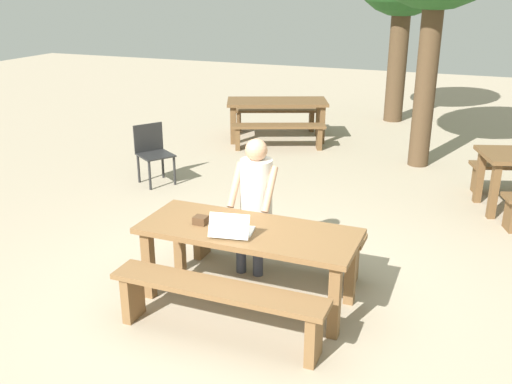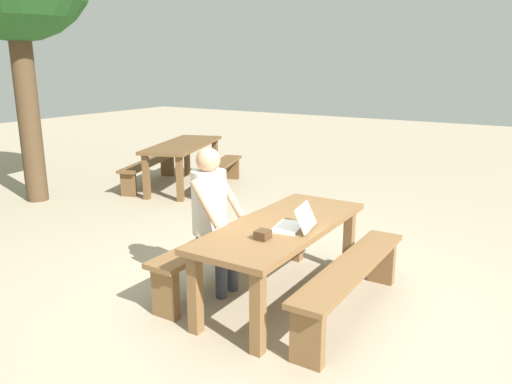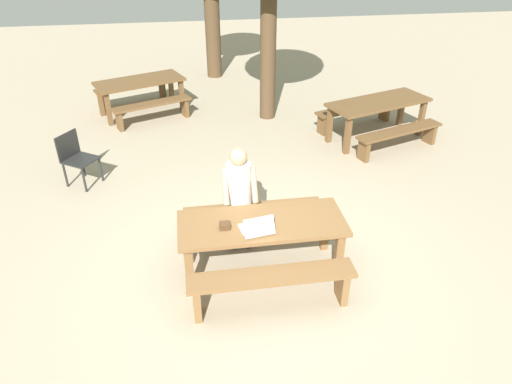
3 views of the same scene
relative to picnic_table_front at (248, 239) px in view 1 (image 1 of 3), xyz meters
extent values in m
plane|color=tan|center=(0.00, 0.00, -0.60)|extent=(30.00, 30.00, 0.00)
cube|color=brown|center=(0.00, 0.00, 0.08)|extent=(1.92, 0.77, 0.05)
cube|color=brown|center=(-0.86, -0.28, -0.27)|extent=(0.09, 0.09, 0.65)
cube|color=brown|center=(0.86, -0.28, -0.27)|extent=(0.09, 0.09, 0.65)
cube|color=brown|center=(-0.86, 0.28, -0.27)|extent=(0.09, 0.09, 0.65)
cube|color=brown|center=(0.86, 0.28, -0.27)|extent=(0.09, 0.09, 0.65)
cube|color=brown|center=(0.00, -0.64, -0.15)|extent=(1.80, 0.30, 0.05)
cube|color=brown|center=(-0.80, -0.64, -0.39)|extent=(0.08, 0.24, 0.43)
cube|color=brown|center=(0.80, -0.64, -0.39)|extent=(0.08, 0.24, 0.43)
cube|color=brown|center=(0.00, 0.64, -0.15)|extent=(1.80, 0.30, 0.05)
cube|color=brown|center=(-0.80, 0.64, -0.39)|extent=(0.08, 0.24, 0.43)
cube|color=brown|center=(0.80, 0.64, -0.39)|extent=(0.08, 0.24, 0.43)
cube|color=white|center=(-0.10, -0.11, 0.11)|extent=(0.37, 0.27, 0.02)
cube|color=white|center=(-0.07, -0.25, 0.22)|extent=(0.35, 0.16, 0.20)
cube|color=#0F1933|center=(-0.07, -0.25, 0.22)|extent=(0.32, 0.14, 0.18)
cube|color=#4C331E|center=(-0.43, -0.06, 0.14)|extent=(0.12, 0.10, 0.07)
cylinder|color=#333847|center=(-0.27, 0.46, -0.36)|extent=(0.10, 0.10, 0.47)
cylinder|color=#333847|center=(-0.09, 0.46, -0.36)|extent=(0.10, 0.10, 0.47)
cube|color=#333847|center=(-0.18, 0.55, -0.09)|extent=(0.28, 0.28, 0.12)
cylinder|color=silver|center=(-0.18, 0.64, 0.24)|extent=(0.31, 0.31, 0.57)
cylinder|color=tan|center=(-0.36, 0.54, 0.28)|extent=(0.07, 0.32, 0.41)
cylinder|color=tan|center=(-0.01, 0.54, 0.28)|extent=(0.07, 0.32, 0.41)
sphere|color=tan|center=(-0.18, 0.64, 0.62)|extent=(0.22, 0.22, 0.22)
cube|color=#262626|center=(-2.45, 2.47, -0.17)|extent=(0.61, 0.61, 0.02)
cube|color=#262626|center=(-2.62, 2.59, 0.04)|extent=(0.26, 0.38, 0.40)
cylinder|color=#262626|center=(-2.40, 2.21, -0.39)|extent=(0.04, 0.04, 0.42)
cylinder|color=#262626|center=(-2.19, 2.52, -0.39)|extent=(0.04, 0.04, 0.42)
cylinder|color=#262626|center=(-2.71, 2.42, -0.39)|extent=(0.04, 0.04, 0.42)
cylinder|color=#262626|center=(-2.50, 2.74, -0.39)|extent=(0.04, 0.04, 0.42)
cube|color=brown|center=(-1.69, 5.42, 0.10)|extent=(1.95, 1.42, 0.05)
cube|color=brown|center=(-2.31, 4.85, -0.26)|extent=(0.12, 0.12, 0.67)
cube|color=brown|center=(-0.85, 5.45, -0.26)|extent=(0.12, 0.12, 0.67)
cube|color=brown|center=(-2.54, 5.40, -0.26)|extent=(0.12, 0.12, 0.67)
cube|color=brown|center=(-1.07, 6.00, -0.26)|extent=(0.12, 0.12, 0.67)
cube|color=brown|center=(-1.45, 4.83, -0.19)|extent=(1.60, 0.89, 0.05)
cube|color=brown|center=(-2.10, 4.56, -0.41)|extent=(0.17, 0.25, 0.39)
cube|color=brown|center=(-0.80, 5.10, -0.41)|extent=(0.17, 0.25, 0.39)
cube|color=brown|center=(-1.94, 6.02, -0.19)|extent=(1.60, 0.89, 0.05)
cube|color=brown|center=(-2.59, 5.75, -0.41)|extent=(0.17, 0.25, 0.39)
cube|color=brown|center=(-1.29, 6.29, -0.41)|extent=(0.17, 0.25, 0.39)
cube|color=brown|center=(2.01, 2.88, -0.25)|extent=(0.11, 0.11, 0.70)
cube|color=brown|center=(1.84, 3.40, -0.25)|extent=(0.11, 0.11, 0.70)
cube|color=brown|center=(2.22, 2.57, -0.41)|extent=(0.15, 0.25, 0.38)
cube|color=brown|center=(1.82, 3.77, -0.41)|extent=(0.15, 0.25, 0.38)
cylinder|color=#4C3823|center=(0.04, 7.79, 0.64)|extent=(0.38, 0.38, 2.49)
cylinder|color=#4C3823|center=(0.91, 4.80, 0.79)|extent=(0.31, 0.31, 2.77)
camera|label=1|loc=(1.76, -4.20, 2.11)|focal=40.13mm
camera|label=2|loc=(-3.57, -1.95, 1.43)|focal=34.81mm
camera|label=3|loc=(-0.73, -4.29, 3.15)|focal=32.54mm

